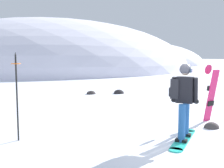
{
  "coord_description": "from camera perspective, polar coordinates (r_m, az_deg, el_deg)",
  "views": [
    {
      "loc": [
        -4.71,
        -3.67,
        1.87
      ],
      "look_at": [
        -0.05,
        3.34,
        1.0
      ],
      "focal_mm": 43.14,
      "sensor_mm": 36.0,
      "label": 1
    }
  ],
  "objects": [
    {
      "name": "rock_mid",
      "position": [
        7.6,
        20.34,
        -8.72
      ],
      "size": [
        0.43,
        0.37,
        0.3
      ],
      "color": "#383333",
      "rests_on": "ground"
    },
    {
      "name": "ground_plane",
      "position": [
        6.26,
        17.95,
        -11.79
      ],
      "size": [
        300.0,
        300.0,
        0.0
      ],
      "primitive_type": "plane",
      "color": "white"
    },
    {
      "name": "ridge_peak_main",
      "position": [
        39.79,
        -12.21,
        3.08
      ],
      "size": [
        39.79,
        35.81,
        13.87
      ],
      "color": "white",
      "rests_on": "ground"
    },
    {
      "name": "rock_small",
      "position": [
        13.58,
        1.45,
        -2.02
      ],
      "size": [
        0.56,
        0.47,
        0.39
      ],
      "color": "#282628",
      "rests_on": "ground"
    },
    {
      "name": "snowboarder_main",
      "position": [
        6.18,
        14.82,
        -3.16
      ],
      "size": [
        1.62,
        1.08,
        1.71
      ],
      "color": "#23B7A3",
      "rests_on": "ground"
    },
    {
      "name": "piste_marker_near",
      "position": [
        6.25,
        -19.54,
        -1.31
      ],
      "size": [
        0.2,
        0.2,
        1.97
      ],
      "color": "black",
      "rests_on": "ground"
    },
    {
      "name": "ridge_peak_far",
      "position": [
        59.03,
        4.31,
        4.07
      ],
      "size": [
        31.82,
        28.64,
        10.18
      ],
      "color": "white",
      "rests_on": "ground"
    },
    {
      "name": "rock_dark",
      "position": [
        13.41,
        -4.45,
        -2.13
      ],
      "size": [
        0.47,
        0.4,
        0.33
      ],
      "color": "#383333",
      "rests_on": "ground"
    },
    {
      "name": "spare_snowboard",
      "position": [
        8.17,
        20.2,
        -1.78
      ],
      "size": [
        0.28,
        0.31,
        1.64
      ],
      "color": "#D11E5B",
      "rests_on": "ground"
    }
  ]
}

